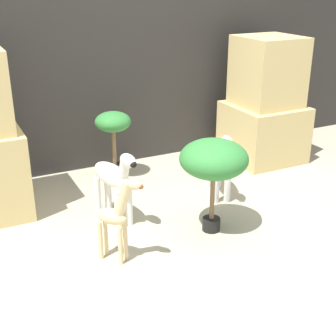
% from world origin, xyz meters
% --- Properties ---
extents(ground_plane, '(14.00, 14.00, 0.00)m').
position_xyz_m(ground_plane, '(0.00, 0.00, 0.00)').
color(ground_plane, '#B2A88E').
extents(wall_back, '(6.40, 0.08, 2.20)m').
position_xyz_m(wall_back, '(0.00, 1.69, 1.10)').
color(wall_back, '#2D2B28').
rests_on(wall_back, ground_plane).
extents(rock_pillar_right, '(0.64, 0.66, 1.16)m').
position_xyz_m(rock_pillar_right, '(1.29, 1.15, 0.52)').
color(rock_pillar_right, '#D1B775').
rests_on(rock_pillar_right, ground_plane).
extents(zebra_right, '(0.28, 0.53, 0.58)m').
position_xyz_m(zebra_right, '(0.45, 0.60, 0.33)').
color(zebra_right, white).
rests_on(zebra_right, ground_plane).
extents(zebra_left, '(0.23, 0.53, 0.58)m').
position_xyz_m(zebra_left, '(-0.44, 0.59, 0.33)').
color(zebra_left, white).
rests_on(zebra_left, ground_plane).
extents(giraffe_figurine, '(0.26, 0.30, 0.58)m').
position_xyz_m(giraffe_figurine, '(-0.61, 0.08, 0.32)').
color(giraffe_figurine, beige).
rests_on(giraffe_figurine, ground_plane).
extents(potted_palm_front, '(0.31, 0.31, 0.60)m').
position_xyz_m(potted_palm_front, '(-0.16, 1.34, 0.45)').
color(potted_palm_front, black).
rests_on(potted_palm_front, ground_plane).
extents(potted_palm_back, '(0.46, 0.46, 0.67)m').
position_xyz_m(potted_palm_back, '(0.11, 0.15, 0.53)').
color(potted_palm_back, black).
rests_on(potted_palm_back, ground_plane).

